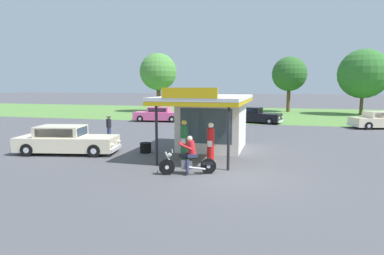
{
  "coord_description": "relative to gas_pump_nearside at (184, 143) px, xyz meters",
  "views": [
    {
      "loc": [
        1.64,
        -12.19,
        3.54
      ],
      "look_at": [
        -2.67,
        3.68,
        1.4
      ],
      "focal_mm": 29.47,
      "sensor_mm": 36.0,
      "label": 1
    }
  ],
  "objects": [
    {
      "name": "ground_plane",
      "position": [
        2.56,
        -1.88,
        -0.91
      ],
      "size": [
        300.0,
        300.0,
        0.0
      ],
      "primitive_type": "plane",
      "color": "#4C4C51"
    },
    {
      "name": "grass_verge_strip",
      "position": [
        2.56,
        28.12,
        -0.91
      ],
      "size": [
        120.0,
        24.0,
        0.01
      ],
      "primitive_type": "cube",
      "color": "#56843D",
      "rests_on": "ground"
    },
    {
      "name": "service_station_kiosk",
      "position": [
        0.64,
        3.25,
        0.85
      ],
      "size": [
        4.14,
        7.12,
        3.5
      ],
      "color": "silver",
      "rests_on": "ground"
    },
    {
      "name": "gas_pump_nearside",
      "position": [
        0.0,
        0.0,
        0.0
      ],
      "size": [
        0.44,
        0.44,
        1.99
      ],
      "color": "slate",
      "rests_on": "ground"
    },
    {
      "name": "gas_pump_offside",
      "position": [
        1.28,
        -0.0,
        -0.04
      ],
      "size": [
        0.44,
        0.44,
        1.9
      ],
      "color": "slate",
      "rests_on": "ground"
    },
    {
      "name": "motorcycle_with_rider",
      "position": [
        0.81,
        -2.09,
        -0.26
      ],
      "size": [
        2.22,
        1.01,
        1.58
      ],
      "color": "black",
      "rests_on": "ground"
    },
    {
      "name": "featured_classic_sedan",
      "position": [
        -6.58,
        0.1,
        -0.22
      ],
      "size": [
        5.55,
        2.79,
        1.48
      ],
      "color": "beige",
      "rests_on": "ground"
    },
    {
      "name": "parked_car_second_row_spare",
      "position": [
        -7.57,
        16.08,
        -0.23
      ],
      "size": [
        5.19,
        2.47,
        1.46
      ],
      "color": "#E55993",
      "rests_on": "ground"
    },
    {
      "name": "parked_car_back_row_far_right",
      "position": [
        12.87,
        15.89,
        -0.23
      ],
      "size": [
        5.54,
        3.22,
        1.45
      ],
      "color": "beige",
      "rests_on": "ground"
    },
    {
      "name": "parked_car_back_row_left",
      "position": [
        2.05,
        17.39,
        -0.22
      ],
      "size": [
        5.37,
        2.99,
        1.51
      ],
      "color": "black",
      "rests_on": "ground"
    },
    {
      "name": "bystander_standing_back_lot",
      "position": [
        -6.88,
        5.04,
        -0.09
      ],
      "size": [
        0.34,
        0.34,
        1.55
      ],
      "color": "#2D3351",
      "rests_on": "ground"
    },
    {
      "name": "tree_oak_left",
      "position": [
        5.67,
        32.37,
        4.3
      ],
      "size": [
        4.78,
        4.78,
        7.7
      ],
      "color": "brown",
      "rests_on": "ground"
    },
    {
      "name": "tree_oak_distant_spare",
      "position": [
        -12.09,
        27.84,
        4.67
      ],
      "size": [
        5.16,
        5.16,
        8.19
      ],
      "color": "brown",
      "rests_on": "ground"
    },
    {
      "name": "tree_oak_far_left",
      "position": [
        14.37,
        29.65,
        4.08
      ],
      "size": [
        6.11,
        6.11,
        8.19
      ],
      "color": "brown",
      "rests_on": "ground"
    },
    {
      "name": "spare_tire_stack",
      "position": [
        -2.59,
        1.37,
        -0.64
      ],
      "size": [
        0.6,
        0.6,
        0.54
      ],
      "color": "black",
      "rests_on": "ground"
    }
  ]
}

